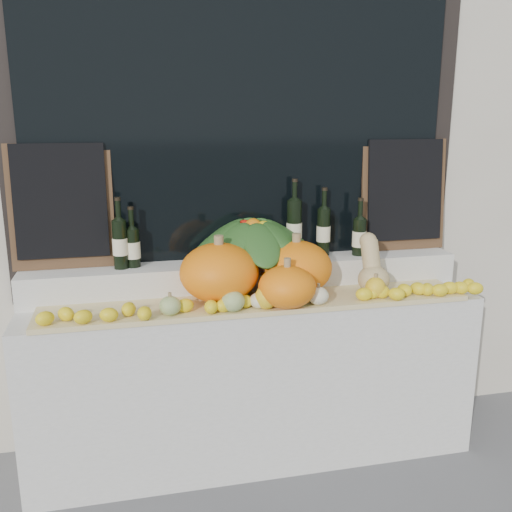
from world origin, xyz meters
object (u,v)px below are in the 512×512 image
wine_bottle_tall (294,228)px  produce_bowl (253,240)px  butternut_squash (372,269)px  pumpkin_left (219,272)px  pumpkin_right (296,267)px

wine_bottle_tall → produce_bowl: bearing=-169.5°
butternut_squash → wine_bottle_tall: wine_bottle_tall is taller
pumpkin_left → butternut_squash: bearing=-2.3°
pumpkin_left → butternut_squash: butternut_squash is taller
pumpkin_left → produce_bowl: produce_bowl is taller
pumpkin_left → pumpkin_right: bearing=5.0°
pumpkin_left → wine_bottle_tall: 0.54m
pumpkin_right → wine_bottle_tall: (0.05, 0.22, 0.16)m
pumpkin_left → wine_bottle_tall: (0.45, 0.26, 0.15)m
pumpkin_right → butternut_squash: bearing=-9.8°
pumpkin_right → butternut_squash: (0.39, -0.07, -0.02)m
pumpkin_left → wine_bottle_tall: bearing=29.5°
pumpkin_left → produce_bowl: 0.32m
produce_bowl → butternut_squash: bearing=-23.2°
produce_bowl → pumpkin_right: bearing=-44.1°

